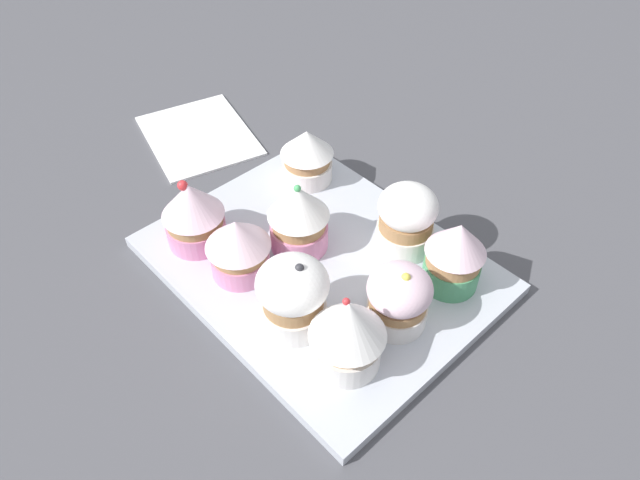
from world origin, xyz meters
The scene contains 12 objects.
ground_plane centered at (0.00, 0.00, -1.50)cm, with size 180.00×180.00×3.00cm, color #4C4C51.
baking_tray centered at (0.00, 0.00, 0.60)cm, with size 32.88×25.72×1.20cm.
cupcake_0 centered at (-10.92, -7.30, 5.03)cm, with size 6.37×6.37×7.84cm.
cupcake_1 centered at (-4.39, -6.63, 4.70)cm, with size 6.38×6.38×6.67cm.
cupcake_2 centered at (3.99, -6.97, 5.11)cm, with size 6.51×6.51×7.82cm.
cupcake_3 centered at (10.24, -6.42, 5.38)cm, with size 6.60×6.60×8.08cm.
cupcake_4 centered at (-3.13, -0.41, 5.19)cm, with size 6.25×6.25×7.99cm.
cupcake_5 centered at (10.24, 0.06, 4.49)cm, with size 5.88×5.88×6.76cm.
cupcake_6 centered at (-10.70, 7.95, 4.57)cm, with size 6.09×6.09×6.55cm.
cupcake_7 centered at (4.25, 7.84, 5.01)cm, with size 5.99×5.99×7.53cm.
cupcake_8 centered at (10.65, 7.32, 5.15)cm, with size 5.76×5.76×7.68cm.
napkin centered at (-27.85, 4.27, 0.30)cm, with size 15.64×12.58×0.60cm, color white.
Camera 1 is at (29.79, -27.75, 45.18)cm, focal length 33.13 mm.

